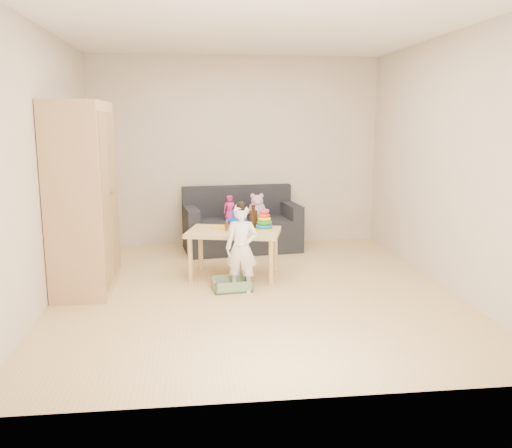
{
  "coord_description": "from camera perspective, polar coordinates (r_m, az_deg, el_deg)",
  "views": [
    {
      "loc": [
        -0.61,
        -5.34,
        1.73
      ],
      "look_at": [
        0.05,
        0.25,
        0.65
      ],
      "focal_mm": 38.0,
      "sensor_mm": 36.0,
      "label": 1
    }
  ],
  "objects": [
    {
      "name": "sofa",
      "position": [
        7.31,
        -1.5,
        -1.12
      ],
      "size": [
        1.6,
        0.94,
        0.43
      ],
      "primitive_type": "cube",
      "rotation": [
        0.0,
        0.0,
        0.12
      ],
      "color": "black",
      "rests_on": "ground"
    },
    {
      "name": "wardrobe",
      "position": [
        5.78,
        -17.79,
        2.67
      ],
      "size": [
        0.53,
        1.07,
        1.92
      ],
      "primitive_type": "cube",
      "color": "tan",
      "rests_on": "ground"
    },
    {
      "name": "storage_bin",
      "position": [
        5.65,
        -2.55,
        -6.35
      ],
      "size": [
        0.42,
        0.34,
        0.12
      ],
      "primitive_type": null,
      "rotation": [
        0.0,
        0.0,
        0.11
      ],
      "color": "gray",
      "rests_on": "ground"
    },
    {
      "name": "brown_bottle",
      "position": [
        6.14,
        -0.29,
        0.62
      ],
      "size": [
        0.09,
        0.09,
        0.26
      ],
      "color": "black",
      "rests_on": "play_table"
    },
    {
      "name": "play_table",
      "position": [
        6.07,
        -2.33,
        -3.12
      ],
      "size": [
        1.13,
        0.86,
        0.53
      ],
      "primitive_type": "cube",
      "rotation": [
        0.0,
        0.0,
        -0.24
      ],
      "color": "#D7B876",
      "rests_on": "ground"
    },
    {
      "name": "toddler",
      "position": [
        5.5,
        -1.53,
        -2.69
      ],
      "size": [
        0.37,
        0.3,
        0.89
      ],
      "primitive_type": "imported",
      "rotation": [
        0.0,
        0.0,
        -0.26
      ],
      "color": "white",
      "rests_on": "ground"
    },
    {
      "name": "room",
      "position": [
        5.4,
        -0.22,
        6.28
      ],
      "size": [
        4.5,
        4.5,
        4.5
      ],
      "color": "tan",
      "rests_on": "ground"
    },
    {
      "name": "pink_bear",
      "position": [
        7.27,
        0.1,
        1.68
      ],
      "size": [
        0.27,
        0.24,
        0.29
      ],
      "primitive_type": null,
      "rotation": [
        0.0,
        0.0,
        0.11
      ],
      "color": "#D79FBF",
      "rests_on": "sofa"
    },
    {
      "name": "wooden_figure",
      "position": [
        5.96,
        -3.11,
        -0.22
      ],
      "size": [
        0.05,
        0.04,
        0.11
      ],
      "primitive_type": null,
      "rotation": [
        0.0,
        0.0,
        -0.11
      ],
      "color": "brown",
      "rests_on": "play_table"
    },
    {
      "name": "yellow_book",
      "position": [
        6.15,
        -3.64,
        -0.35
      ],
      "size": [
        0.28,
        0.28,
        0.02
      ],
      "primitive_type": "cube",
      "rotation": [
        0.0,
        0.0,
        -0.4
      ],
      "color": "yellow",
      "rests_on": "play_table"
    },
    {
      "name": "blue_plush",
      "position": [
        6.14,
        -2.07,
        0.68
      ],
      "size": [
        0.23,
        0.21,
        0.23
      ],
      "primitive_type": null,
      "rotation": [
        0.0,
        0.0,
        -0.36
      ],
      "color": "#1C49FC",
      "rests_on": "play_table"
    },
    {
      "name": "ring_stacker",
      "position": [
        6.02,
        0.87,
        0.21
      ],
      "size": [
        0.19,
        0.19,
        0.22
      ],
      "color": "yellow",
      "rests_on": "play_table"
    },
    {
      "name": "doll",
      "position": [
        7.13,
        -2.8,
        1.66
      ],
      "size": [
        0.19,
        0.15,
        0.33
      ],
      "primitive_type": "imported",
      "rotation": [
        0.0,
        0.0,
        0.25
      ],
      "color": "#E72B86",
      "rests_on": "sofa"
    }
  ]
}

